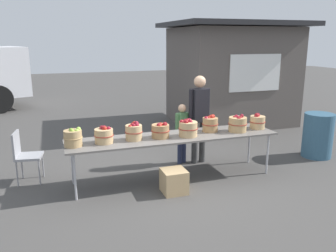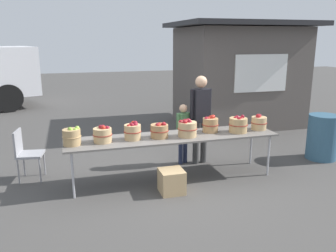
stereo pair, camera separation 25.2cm
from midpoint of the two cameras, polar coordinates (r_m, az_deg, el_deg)
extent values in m
plane|color=#474442|center=(5.96, -0.29, -8.63)|extent=(40.00, 40.00, 0.00)
cube|color=slate|center=(5.71, -0.30, -1.82)|extent=(3.50, 0.76, 0.03)
cylinder|color=#B2B2B7|center=(5.29, -16.40, -8.07)|extent=(0.04, 0.04, 0.72)
cylinder|color=#B2B2B7|center=(6.26, 14.94, -4.46)|extent=(0.04, 0.04, 0.72)
cylinder|color=#B2B2B7|center=(5.85, -16.69, -5.92)|extent=(0.04, 0.04, 0.72)
cylinder|color=#B2B2B7|center=(6.74, 12.15, -2.96)|extent=(0.04, 0.04, 0.72)
cylinder|color=tan|center=(5.37, -16.67, -1.97)|extent=(0.27, 0.27, 0.24)
torus|color=tan|center=(5.36, -16.68, -1.84)|extent=(0.29, 0.29, 0.01)
sphere|color=#9EC647|center=(5.31, -16.07, -0.89)|extent=(0.08, 0.08, 0.08)
sphere|color=#7AA833|center=(5.36, -16.98, -0.67)|extent=(0.06, 0.06, 0.06)
sphere|color=#8CB738|center=(5.30, -16.83, -0.82)|extent=(0.06, 0.06, 0.06)
sphere|color=#9EC647|center=(5.36, -15.83, -0.51)|extent=(0.07, 0.07, 0.07)
cylinder|color=tan|center=(5.42, -11.82, -1.63)|extent=(0.28, 0.28, 0.22)
torus|color=maroon|center=(5.42, -11.83, -1.51)|extent=(0.30, 0.30, 0.01)
sphere|color=maroon|center=(5.44, -11.78, -0.27)|extent=(0.07, 0.07, 0.07)
sphere|color=maroon|center=(5.44, -12.18, -0.29)|extent=(0.07, 0.07, 0.07)
sphere|color=#B22319|center=(5.37, -11.71, -0.45)|extent=(0.08, 0.08, 0.08)
sphere|color=maroon|center=(5.39, -12.00, -0.34)|extent=(0.07, 0.07, 0.07)
sphere|color=maroon|center=(5.38, -11.09, -0.47)|extent=(0.08, 0.08, 0.08)
cylinder|color=tan|center=(5.51, -6.96, -1.08)|extent=(0.26, 0.26, 0.24)
torus|color=maroon|center=(5.51, -6.96, -0.96)|extent=(0.28, 0.28, 0.01)
sphere|color=#B22319|center=(5.42, -7.59, -0.15)|extent=(0.07, 0.07, 0.07)
sphere|color=#B22319|center=(5.55, -6.89, 0.43)|extent=(0.07, 0.07, 0.07)
sphere|color=maroon|center=(5.51, -6.53, 0.42)|extent=(0.07, 0.07, 0.07)
sphere|color=maroon|center=(5.46, -6.49, 0.07)|extent=(0.08, 0.08, 0.08)
sphere|color=maroon|center=(5.43, -7.04, 0.05)|extent=(0.07, 0.07, 0.07)
sphere|color=maroon|center=(5.52, -7.19, 0.16)|extent=(0.07, 0.07, 0.07)
cylinder|color=#A87F51|center=(5.60, -2.55, -0.87)|extent=(0.28, 0.28, 0.22)
torus|color=maroon|center=(5.59, -2.56, -0.76)|extent=(0.30, 0.30, 0.01)
sphere|color=#B22319|center=(5.53, -2.58, 0.18)|extent=(0.07, 0.07, 0.07)
sphere|color=maroon|center=(5.52, -2.84, 0.11)|extent=(0.07, 0.07, 0.07)
sphere|color=#B22319|center=(5.50, -2.71, -0.06)|extent=(0.08, 0.08, 0.08)
sphere|color=maroon|center=(5.54, -1.81, 0.28)|extent=(0.08, 0.08, 0.08)
sphere|color=maroon|center=(5.55, -1.86, 0.23)|extent=(0.08, 0.08, 0.08)
sphere|color=#B22319|center=(5.57, -2.52, 0.23)|extent=(0.07, 0.07, 0.07)
cylinder|color=tan|center=(5.68, 2.06, -0.51)|extent=(0.30, 0.30, 0.24)
torus|color=maroon|center=(5.67, 2.06, -0.39)|extent=(0.32, 0.32, 0.01)
sphere|color=maroon|center=(5.62, 0.99, 0.66)|extent=(0.08, 0.08, 0.08)
sphere|color=maroon|center=(5.64, 1.93, 0.84)|extent=(0.07, 0.07, 0.07)
sphere|color=maroon|center=(5.65, 2.26, 0.87)|extent=(0.08, 0.08, 0.08)
sphere|color=maroon|center=(5.57, 1.68, 0.65)|extent=(0.08, 0.08, 0.08)
sphere|color=maroon|center=(5.72, 2.08, 0.92)|extent=(0.07, 0.07, 0.07)
sphere|color=maroon|center=(5.66, 1.59, 0.84)|extent=(0.07, 0.07, 0.07)
sphere|color=maroon|center=(5.64, 2.49, 0.58)|extent=(0.07, 0.07, 0.07)
cylinder|color=#A87F51|center=(6.00, 5.75, 0.21)|extent=(0.26, 0.26, 0.24)
torus|color=maroon|center=(5.99, 5.76, 0.32)|extent=(0.28, 0.28, 0.01)
sphere|color=maroon|center=(6.02, 5.97, 1.39)|extent=(0.07, 0.07, 0.07)
sphere|color=#B22319|center=(6.01, 6.22, 1.60)|extent=(0.07, 0.07, 0.07)
sphere|color=#B22319|center=(5.96, 5.45, 1.22)|extent=(0.08, 0.08, 0.08)
sphere|color=#B22319|center=(5.98, 6.01, 1.50)|extent=(0.08, 0.08, 0.08)
sphere|color=maroon|center=(5.97, 5.25, 1.19)|extent=(0.07, 0.07, 0.07)
sphere|color=#B22319|center=(5.98, 5.76, 1.47)|extent=(0.07, 0.07, 0.07)
sphere|color=maroon|center=(5.94, 5.08, 1.22)|extent=(0.08, 0.08, 0.08)
cylinder|color=tan|center=(6.07, 10.22, 0.26)|extent=(0.31, 0.31, 0.25)
torus|color=maroon|center=(6.06, 10.22, 0.37)|extent=(0.33, 0.33, 0.01)
sphere|color=maroon|center=(6.04, 10.26, 1.28)|extent=(0.08, 0.08, 0.08)
sphere|color=maroon|center=(6.05, 10.69, 1.37)|extent=(0.07, 0.07, 0.07)
sphere|color=maroon|center=(5.97, 10.40, 1.18)|extent=(0.07, 0.07, 0.07)
sphere|color=maroon|center=(6.06, 10.90, 1.65)|extent=(0.06, 0.06, 0.06)
sphere|color=maroon|center=(6.05, 9.76, 1.33)|extent=(0.08, 0.08, 0.08)
sphere|color=maroon|center=(6.09, 10.03, 1.51)|extent=(0.07, 0.07, 0.07)
cylinder|color=tan|center=(6.34, 13.40, 0.59)|extent=(0.26, 0.26, 0.22)
torus|color=maroon|center=(6.34, 13.41, 0.69)|extent=(0.28, 0.28, 0.01)
sphere|color=maroon|center=(6.29, 13.25, 1.72)|extent=(0.08, 0.08, 0.08)
sphere|color=maroon|center=(6.38, 13.50, 1.81)|extent=(0.06, 0.06, 0.06)
sphere|color=#B22319|center=(6.33, 13.42, 1.57)|extent=(0.08, 0.08, 0.08)
sphere|color=maroon|center=(6.28, 13.23, 1.60)|extent=(0.08, 0.08, 0.08)
cylinder|color=#3F3F3F|center=(6.64, 4.58, -2.54)|extent=(0.12, 0.12, 0.81)
cylinder|color=#3F3F3F|center=(6.56, 3.31, -2.73)|extent=(0.12, 0.12, 0.81)
cube|color=black|center=(6.43, 4.06, 3.43)|extent=(0.33, 0.26, 0.61)
sphere|color=tan|center=(6.36, 4.13, 7.29)|extent=(0.22, 0.22, 0.22)
cylinder|color=black|center=(6.51, 5.41, 3.84)|extent=(0.08, 0.08, 0.54)
cylinder|color=black|center=(6.34, 2.67, 3.60)|extent=(0.08, 0.08, 0.54)
cylinder|color=#262D4C|center=(6.62, 1.54, -3.70)|extent=(0.08, 0.08, 0.56)
cylinder|color=#262D4C|center=(6.54, 0.81, -3.91)|extent=(0.08, 0.08, 0.56)
cube|color=#4C7F4C|center=(6.45, 1.20, 0.32)|extent=(0.25, 0.22, 0.42)
sphere|color=tan|center=(6.38, 1.22, 2.93)|extent=(0.15, 0.15, 0.15)
cylinder|color=#4C7F4C|center=(6.53, 1.97, 0.69)|extent=(0.06, 0.06, 0.37)
cylinder|color=#4C7F4C|center=(6.36, 0.41, 0.34)|extent=(0.06, 0.06, 0.37)
cube|color=black|center=(13.31, -23.78, 9.80)|extent=(0.60, 1.68, 0.80)
cube|color=#59514C|center=(9.86, 9.59, 8.09)|extent=(3.01, 2.41, 2.60)
cube|color=#262628|center=(9.82, 9.93, 16.12)|extent=(3.51, 2.91, 0.12)
cube|color=white|center=(8.80, 13.35, 8.51)|extent=(1.40, 0.05, 0.90)
cube|color=#99999E|center=(6.17, -22.98, -4.63)|extent=(0.46, 0.46, 0.04)
cube|color=#99999E|center=(6.15, -24.81, -2.73)|extent=(0.09, 0.40, 0.40)
cylinder|color=gray|center=(6.05, -21.53, -7.17)|extent=(0.02, 0.02, 0.42)
cylinder|color=gray|center=(6.36, -20.96, -6.07)|extent=(0.02, 0.02, 0.42)
cylinder|color=gray|center=(6.13, -24.67, -7.21)|extent=(0.02, 0.02, 0.42)
cylinder|color=gray|center=(6.44, -23.94, -6.13)|extent=(0.02, 0.02, 0.42)
cylinder|color=#335972|center=(7.47, 22.54, -1.42)|extent=(0.58, 0.58, 0.88)
cube|color=tan|center=(5.39, -0.37, -9.08)|extent=(0.36, 0.36, 0.36)
camera|label=1|loc=(0.13, -91.21, -0.31)|focal=37.05mm
camera|label=2|loc=(0.13, 88.79, 0.31)|focal=37.05mm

